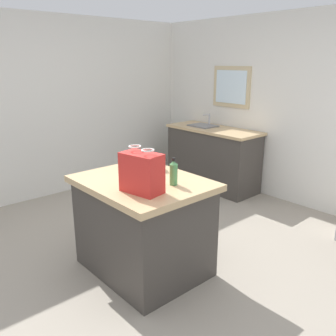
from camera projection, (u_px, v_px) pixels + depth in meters
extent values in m
plane|color=#9E9384|center=(160.00, 265.00, 3.45)|extent=(6.17, 6.17, 0.00)
cube|color=silver|center=(304.00, 112.00, 4.65)|extent=(5.14, 0.10, 2.50)
cube|color=#CCB78C|center=(232.00, 87.00, 5.36)|extent=(0.68, 0.04, 0.60)
cube|color=white|center=(231.00, 87.00, 5.35)|extent=(0.56, 0.02, 0.48)
cube|color=silver|center=(39.00, 109.00, 4.93)|extent=(0.10, 4.91, 2.50)
cube|color=#423D38|center=(144.00, 228.00, 3.29)|extent=(1.07, 0.84, 0.82)
cube|color=tan|center=(143.00, 183.00, 3.16)|extent=(1.15, 0.92, 0.06)
cube|color=#423D38|center=(212.00, 159.00, 5.53)|extent=(1.44, 0.56, 0.87)
cube|color=tan|center=(214.00, 130.00, 5.40)|extent=(1.48, 0.60, 0.04)
cube|color=slate|center=(203.00, 130.00, 5.56)|extent=(0.40, 0.32, 0.14)
cylinder|color=#B7B7BC|center=(209.00, 120.00, 5.61)|extent=(0.03, 0.03, 0.18)
cylinder|color=#B7B7BC|center=(206.00, 115.00, 5.54)|extent=(0.02, 0.14, 0.02)
cube|color=red|center=(142.00, 173.00, 2.82)|extent=(0.36, 0.25, 0.32)
torus|color=white|center=(135.00, 146.00, 2.82)|extent=(0.12, 0.12, 0.01)
torus|color=white|center=(148.00, 150.00, 2.70)|extent=(0.12, 0.12, 0.01)
cube|color=#388E66|center=(155.00, 163.00, 3.45)|extent=(0.16, 0.16, 0.13)
cylinder|color=#4C9956|center=(174.00, 175.00, 3.01)|extent=(0.07, 0.07, 0.18)
cone|color=#4C9956|center=(174.00, 162.00, 2.98)|extent=(0.06, 0.06, 0.03)
cylinder|color=black|center=(174.00, 159.00, 2.97)|extent=(0.03, 0.03, 0.02)
torus|color=black|center=(135.00, 165.00, 3.59)|extent=(0.21, 0.21, 0.01)
sphere|color=#19666B|center=(135.00, 164.00, 3.52)|extent=(0.06, 0.06, 0.06)
sphere|color=#19666B|center=(135.00, 161.00, 3.65)|extent=(0.06, 0.06, 0.06)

